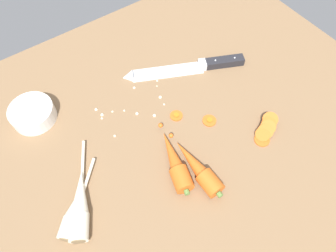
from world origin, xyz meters
TOP-DOWN VIEW (x-y plane):
  - ground_plane at (0.00, 0.00)cm, footprint 120.00×90.00cm
  - chefs_knife at (14.50, 11.79)cm, footprint 32.88×17.73cm
  - whole_carrot at (-4.46, -11.16)cm, footprint 8.08×18.54cm
  - whole_carrot_second at (-1.10, -15.36)cm, footprint 4.23×19.02cm
  - parsnip_front at (-26.55, -7.52)cm, footprint 13.27×21.57cm
  - parsnip_mid_left at (-27.87, -8.18)cm, footprint 14.63×14.87cm
  - carrot_slice_stack at (19.49, -16.43)cm, footprint 8.87×6.53cm
  - carrot_slice_stray_near at (10.00, -6.04)cm, footprint 3.51×3.51cm
  - carrot_slice_stray_mid at (4.01, -0.42)cm, footprint 3.27×3.27cm
  - prep_bowl at (-25.88, 20.23)cm, footprint 11.00×11.00cm
  - mince_crumbs at (-2.49, 9.78)cm, footprint 20.60×12.54cm

SIDE VIEW (x-z plane):
  - ground_plane at x=0.00cm, z-range -4.00..0.00cm
  - carrot_slice_stray_near at x=10.00cm, z-range 0.01..0.71cm
  - carrot_slice_stray_mid at x=4.01cm, z-range 0.01..0.71cm
  - mince_crumbs at x=-2.49cm, z-range -0.06..0.83cm
  - chefs_knife at x=14.50cm, z-range -1.44..2.74cm
  - carrot_slice_stack at x=19.49cm, z-range -0.66..2.58cm
  - parsnip_front at x=-26.55cm, z-range -0.02..3.98cm
  - parsnip_mid_left at x=-27.87cm, z-range -0.02..3.98cm
  - whole_carrot_second at x=-1.10cm, z-range 0.00..4.20cm
  - whole_carrot at x=-4.46cm, z-range 0.00..4.20cm
  - prep_bowl at x=-25.88cm, z-range 0.15..4.15cm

